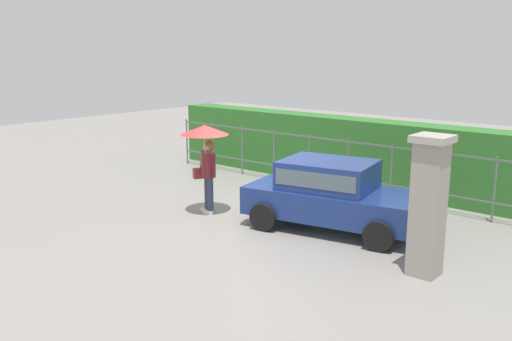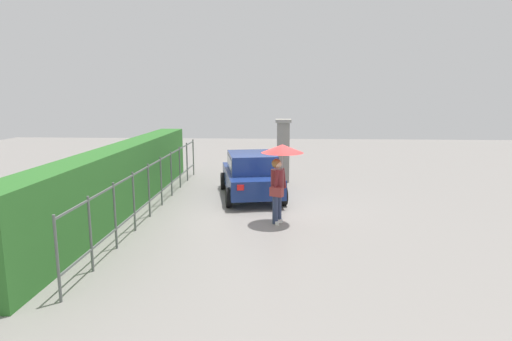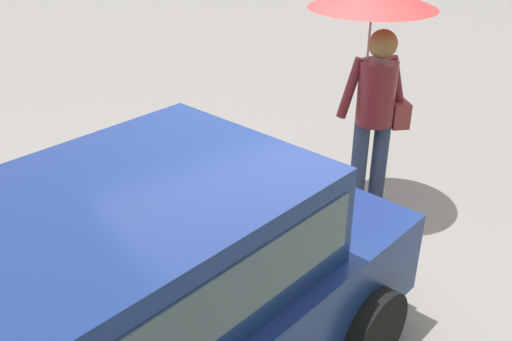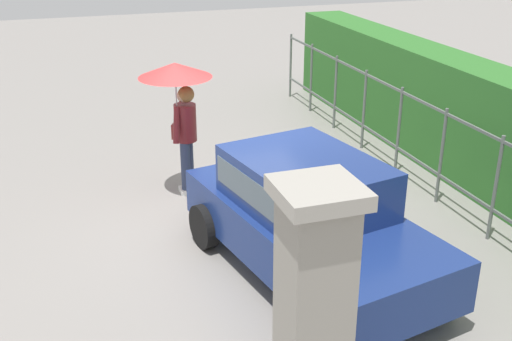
% 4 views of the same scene
% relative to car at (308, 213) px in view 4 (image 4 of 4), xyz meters
% --- Properties ---
extents(ground_plane, '(40.00, 40.00, 0.00)m').
position_rel_car_xyz_m(ground_plane, '(-1.62, -0.50, -0.80)').
color(ground_plane, gray).
extents(car, '(3.95, 2.42, 1.48)m').
position_rel_car_xyz_m(car, '(0.00, 0.00, 0.00)').
color(car, navy).
rests_on(car, ground).
extents(pedestrian, '(1.10, 1.10, 2.10)m').
position_rel_car_xyz_m(pedestrian, '(-2.83, -0.95, 0.81)').
color(pedestrian, '#2D3856').
rests_on(pedestrian, ground).
extents(gate_pillar, '(0.60, 0.60, 2.42)m').
position_rel_car_xyz_m(gate_pillar, '(2.58, -1.07, 0.44)').
color(gate_pillar, gray).
rests_on(gate_pillar, ground).
extents(fence_section, '(11.27, 0.05, 1.50)m').
position_rel_car_xyz_m(fence_section, '(-1.85, 2.68, 0.02)').
color(fence_section, '#59605B').
rests_on(fence_section, ground).
extents(hedge_row, '(12.22, 0.90, 1.90)m').
position_rel_car_xyz_m(hedge_row, '(-1.85, 3.68, 0.15)').
color(hedge_row, '#2D6B28').
rests_on(hedge_row, ground).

